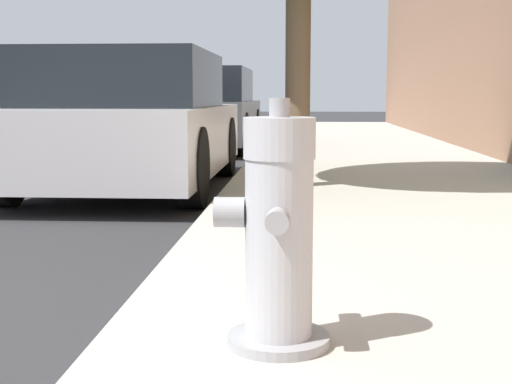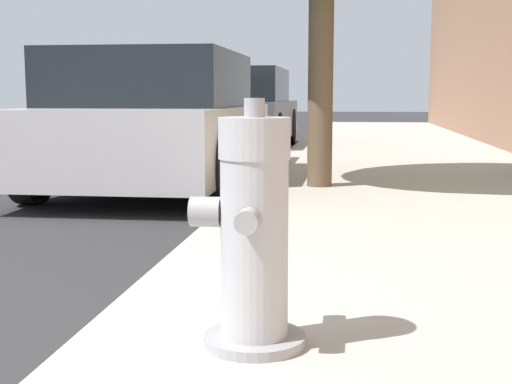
# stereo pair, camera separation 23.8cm
# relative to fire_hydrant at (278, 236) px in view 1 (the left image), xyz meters

# --- Properties ---
(fire_hydrant) EXTENTS (0.39, 0.40, 0.83)m
(fire_hydrant) POSITION_rel_fire_hydrant_xyz_m (0.00, 0.00, 0.00)
(fire_hydrant) COLOR #97979C
(fire_hydrant) RESTS_ON sidewalk_slab
(parked_car_near) EXTENTS (1.89, 4.07, 1.42)m
(parked_car_near) POSITION_rel_fire_hydrant_xyz_m (-1.71, 5.00, 0.17)
(parked_car_near) COLOR #B7B7BC
(parked_car_near) RESTS_ON ground_plane
(parked_car_mid) EXTENTS (1.87, 4.47, 1.45)m
(parked_car_mid) POSITION_rel_fire_hydrant_xyz_m (-1.75, 10.47, 0.19)
(parked_car_mid) COLOR #4C5156
(parked_car_mid) RESTS_ON ground_plane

